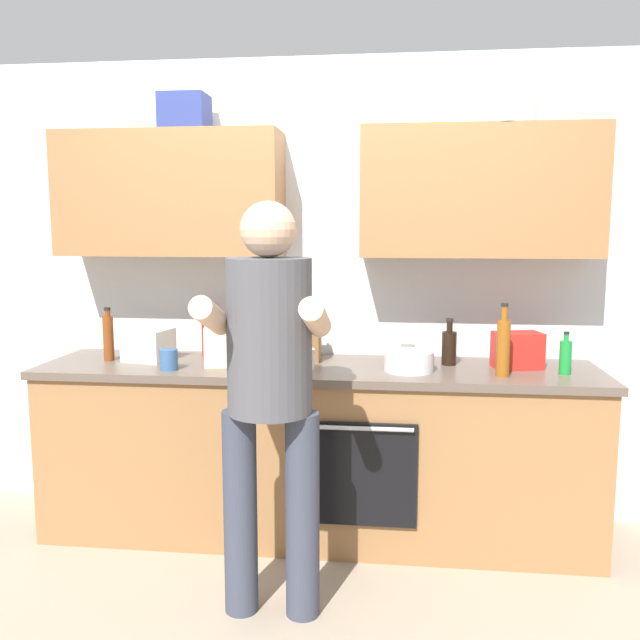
{
  "coord_description": "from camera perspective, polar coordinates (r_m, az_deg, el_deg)",
  "views": [
    {
      "loc": [
        0.4,
        -3.31,
        1.6
      ],
      "look_at": [
        0.03,
        -0.1,
        1.15
      ],
      "focal_mm": 37.43,
      "sensor_mm": 36.0,
      "label": 1
    }
  ],
  "objects": [
    {
      "name": "ground_plane",
      "position": [
        3.7,
        -0.27,
        -17.7
      ],
      "size": [
        12.0,
        12.0,
        0.0
      ],
      "primitive_type": "plane",
      "color": "gray"
    },
    {
      "name": "back_wall_unit",
      "position": [
        3.61,
        0.29,
        6.32
      ],
      "size": [
        4.0,
        0.39,
        2.5
      ],
      "color": "silver",
      "rests_on": "ground"
    },
    {
      "name": "counter",
      "position": [
        3.53,
        -0.26,
        -11.08
      ],
      "size": [
        2.84,
        0.67,
        0.9
      ],
      "color": "olive",
      "rests_on": "ground"
    },
    {
      "name": "person_standing",
      "position": [
        2.67,
        -4.33,
        -4.93
      ],
      "size": [
        0.49,
        0.45,
        1.7
      ],
      "color": "#383D4C",
      "rests_on": "ground"
    },
    {
      "name": "bottle_soy",
      "position": [
        3.48,
        10.98,
        -2.26
      ],
      "size": [
        0.08,
        0.08,
        0.24
      ],
      "color": "black",
      "rests_on": "counter"
    },
    {
      "name": "bottle_vinegar",
      "position": [
        3.7,
        -17.64,
        -1.38
      ],
      "size": [
        0.06,
        0.06,
        0.28
      ],
      "color": "brown",
      "rests_on": "counter"
    },
    {
      "name": "bottle_soda",
      "position": [
        3.41,
        20.24,
        -2.96
      ],
      "size": [
        0.06,
        0.06,
        0.21
      ],
      "color": "#198C33",
      "rests_on": "counter"
    },
    {
      "name": "bottle_syrup",
      "position": [
        3.26,
        15.39,
        -2.18
      ],
      "size": [
        0.06,
        0.06,
        0.35
      ],
      "color": "#8C4C14",
      "rests_on": "counter"
    },
    {
      "name": "bottle_water",
      "position": [
        3.35,
        -4.03,
        -2.78
      ],
      "size": [
        0.06,
        0.06,
        0.22
      ],
      "color": "silver",
      "rests_on": "counter"
    },
    {
      "name": "bottle_hotsauce",
      "position": [
        3.71,
        -9.66,
        -1.01
      ],
      "size": [
        0.06,
        0.06,
        0.32
      ],
      "color": "red",
      "rests_on": "counter"
    },
    {
      "name": "cup_tea",
      "position": [
        3.39,
        -12.79,
        -3.32
      ],
      "size": [
        0.09,
        0.09,
        0.1
      ],
      "primitive_type": "cylinder",
      "color": "#33598C",
      "rests_on": "counter"
    },
    {
      "name": "cup_coffee",
      "position": [
        3.3,
        -1.11,
        -3.38
      ],
      "size": [
        0.08,
        0.08,
        0.11
      ],
      "primitive_type": "cylinder",
      "color": "white",
      "rests_on": "counter"
    },
    {
      "name": "cup_stoneware",
      "position": [
        3.56,
        7.51,
        -2.8
      ],
      "size": [
        0.07,
        0.07,
        0.09
      ],
      "primitive_type": "cylinder",
      "color": "slate",
      "rests_on": "counter"
    },
    {
      "name": "mixing_bowl",
      "position": [
        3.3,
        7.62,
        -3.5
      ],
      "size": [
        0.24,
        0.24,
        0.1
      ],
      "primitive_type": "cylinder",
      "color": "silver",
      "rests_on": "counter"
    },
    {
      "name": "knife_block",
      "position": [
        3.51,
        -0.8,
        -1.82
      ],
      "size": [
        0.1,
        0.14,
        0.27
      ],
      "color": "brown",
      "rests_on": "counter"
    },
    {
      "name": "grocery_bag_produce",
      "position": [
        3.65,
        -14.45,
        -2.06
      ],
      "size": [
        0.26,
        0.24,
        0.17
      ],
      "primitive_type": "cube",
      "rotation": [
        0.0,
        0.0,
        -0.22
      ],
      "color": "silver",
      "rests_on": "counter"
    },
    {
      "name": "grocery_bag_crisps",
      "position": [
        3.48,
        16.52,
        -2.51
      ],
      "size": [
        0.26,
        0.2,
        0.18
      ],
      "primitive_type": "cube",
      "rotation": [
        0.0,
        0.0,
        0.24
      ],
      "color": "red",
      "rests_on": "counter"
    },
    {
      "name": "grocery_bag_rice",
      "position": [
        3.47,
        -8.36,
        -2.13
      ],
      "size": [
        0.22,
        0.24,
        0.2
      ],
      "primitive_type": "cube",
      "rotation": [
        0.0,
        0.0,
        0.24
      ],
      "color": "beige",
      "rests_on": "counter"
    }
  ]
}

